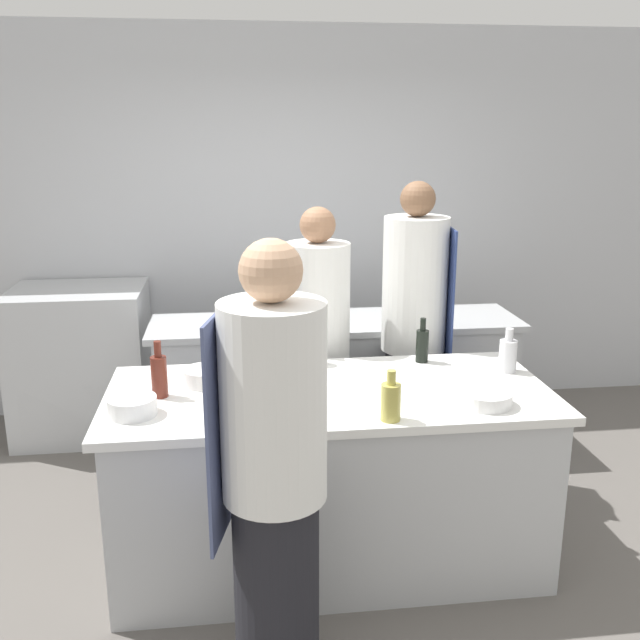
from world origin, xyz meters
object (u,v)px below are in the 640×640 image
object	(u,v)px
chef_at_prep_near	(274,478)
bottle_cooking_oil	(391,400)
bowl_mixing_large	(132,406)
chef_at_pass_far	(317,353)
bottle_wine	(159,375)
cup	(318,355)
bottle_olive_oil	(422,345)
oven_range	(82,362)
bowl_ceramic_blue	(485,398)
bowl_prep_small	(206,376)
bottle_vinegar	(508,354)
stockpot	(303,311)
chef_at_stove	(414,336)

from	to	relation	value
chef_at_prep_near	bottle_cooking_oil	bearing A→B (deg)	-38.23
bowl_mixing_large	chef_at_pass_far	bearing A→B (deg)	45.18
bottle_wine	bowl_mixing_large	distance (m)	0.24
chef_at_prep_near	bottle_cooking_oil	world-z (taller)	chef_at_prep_near
bottle_wine	cup	bearing A→B (deg)	25.02
bottle_olive_oil	bottle_cooking_oil	world-z (taller)	bottle_olive_oil
bottle_olive_oil	bottle_wine	distance (m)	1.38
oven_range	cup	size ratio (longest dim) A/B	10.58
bowl_mixing_large	bowl_ceramic_blue	bearing A→B (deg)	-2.96
bowl_prep_small	bowl_ceramic_blue	bearing A→B (deg)	-18.82
oven_range	chef_at_prep_near	world-z (taller)	chef_at_prep_near
bowl_prep_small	bottle_olive_oil	bearing A→B (deg)	10.14
chef_at_pass_far	bottle_cooking_oil	world-z (taller)	chef_at_pass_far
oven_range	cup	world-z (taller)	oven_range
chef_at_pass_far	bottle_vinegar	world-z (taller)	chef_at_pass_far
bottle_wine	cup	xyz separation A→B (m)	(0.78, 0.36, -0.06)
oven_range	bottle_olive_oil	size ratio (longest dim) A/B	4.34
chef_at_prep_near	stockpot	world-z (taller)	chef_at_prep_near
bottle_vinegar	bottle_cooking_oil	bearing A→B (deg)	-143.69
chef_at_prep_near	bottle_cooking_oil	xyz separation A→B (m)	(0.52, 0.42, 0.11)
cup	chef_at_stove	bearing A→B (deg)	32.61
bottle_olive_oil	bowl_mixing_large	xyz separation A→B (m)	(-1.43, -0.55, -0.05)
bowl_prep_small	stockpot	bearing A→B (deg)	60.02
oven_range	bowl_prep_small	world-z (taller)	oven_range
oven_range	cup	distance (m)	2.05
bottle_cooking_oil	chef_at_stove	bearing A→B (deg)	70.99
bottle_wine	oven_range	bearing A→B (deg)	112.46
chef_at_stove	bottle_wine	xyz separation A→B (m)	(-1.40, -0.76, 0.09)
bowl_mixing_large	bowl_ceramic_blue	distance (m)	1.56
bottle_cooking_oil	bowl_ceramic_blue	distance (m)	0.48
bowl_mixing_large	stockpot	size ratio (longest dim) A/B	0.78
bowl_ceramic_blue	bottle_cooking_oil	bearing A→B (deg)	-166.30
chef_at_pass_far	cup	distance (m)	0.37
stockpot	bottle_vinegar	bearing A→B (deg)	-46.66
oven_range	bottle_vinegar	distance (m)	2.94
bowl_mixing_large	chef_at_stove	bearing A→B (deg)	32.82
chef_at_pass_far	bottle_vinegar	distance (m)	1.09
oven_range	chef_at_stove	bearing A→B (deg)	-24.35
chef_at_pass_far	bottle_cooking_oil	bearing A→B (deg)	-169.26
oven_range	bowl_mixing_large	xyz separation A→B (m)	(0.61, -1.92, 0.42)
bowl_ceramic_blue	bottle_vinegar	bearing A→B (deg)	57.70
chef_at_stove	bottle_olive_oil	size ratio (longest dim) A/B	7.57
bottle_vinegar	chef_at_prep_near	bearing A→B (deg)	-142.75
bowl_prep_small	bottle_wine	bearing A→B (deg)	-146.12
chef_at_pass_far	bowl_mixing_large	distance (m)	1.31
bottle_cooking_oil	cup	world-z (taller)	bottle_cooking_oil
oven_range	bottle_vinegar	size ratio (longest dim) A/B	4.56
bottle_cooking_oil	bowl_ceramic_blue	xyz separation A→B (m)	(0.46, 0.11, -0.06)
oven_range	chef_at_stove	size ratio (longest dim) A/B	0.57
bottle_olive_oil	bowl_prep_small	xyz separation A→B (m)	(-1.13, -0.20, -0.06)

